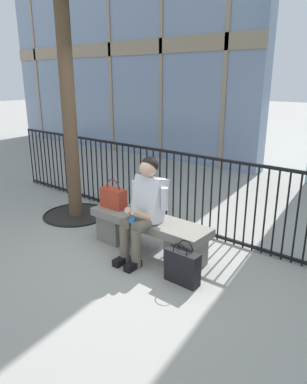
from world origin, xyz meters
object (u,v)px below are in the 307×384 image
handbag_on_bench (113,197)px  shopping_bag (182,267)px  stone_bench (148,231)px  seated_person_with_phone (144,206)px

handbag_on_bench → shopping_bag: (1.31, -0.31, -0.40)m
shopping_bag → stone_bench: bearing=156.6°
stone_bench → handbag_on_bench: 0.66m
handbag_on_bench → shopping_bag: 1.40m
stone_bench → shopping_bag: bearing=-23.4°
stone_bench → handbag_on_bench: size_ratio=4.21×
stone_bench → shopping_bag: (0.73, -0.32, -0.09)m
shopping_bag → seated_person_with_phone: bearing=164.6°
stone_bench → shopping_bag: size_ratio=3.42×
seated_person_with_phone → handbag_on_bench: 0.65m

